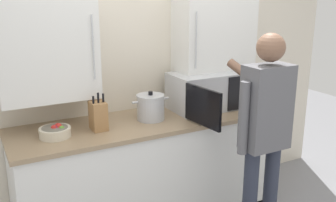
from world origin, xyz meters
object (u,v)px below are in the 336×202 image
at_px(stock_pot, 151,107).
at_px(thermos_flask, 246,88).
at_px(knife_block, 98,116).
at_px(person_figure, 264,128).
at_px(fruit_bowl, 55,131).
at_px(microwave_oven, 201,92).

bearing_deg(stock_pot, thermos_flask, -1.72).
distance_m(knife_block, person_figure, 1.23).
bearing_deg(knife_block, stock_pot, 3.71).
bearing_deg(person_figure, stock_pot, 126.45).
bearing_deg(fruit_bowl, microwave_oven, 3.25).
bearing_deg(person_figure, thermos_flask, 60.36).
distance_m(microwave_oven, fruit_bowl, 1.31).
height_order(fruit_bowl, person_figure, person_figure).
xyz_separation_m(microwave_oven, fruit_bowl, (-1.30, -0.07, -0.12)).
relative_size(microwave_oven, fruit_bowl, 3.54).
bearing_deg(stock_pot, fruit_bowl, -177.58).
distance_m(fruit_bowl, stock_pot, 0.79).
relative_size(knife_block, stock_pot, 0.91).
relative_size(knife_block, person_figure, 0.17).
xyz_separation_m(fruit_bowl, thermos_flask, (1.74, 0.00, 0.12)).
relative_size(microwave_oven, knife_block, 2.72).
relative_size(stock_pot, thermos_flask, 1.04).
relative_size(knife_block, thermos_flask, 0.94).
bearing_deg(person_figure, microwave_oven, 92.38).
height_order(knife_block, thermos_flask, thermos_flask).
xyz_separation_m(knife_block, fruit_bowl, (-0.33, -0.00, -0.07)).
bearing_deg(microwave_oven, person_figure, -87.62).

